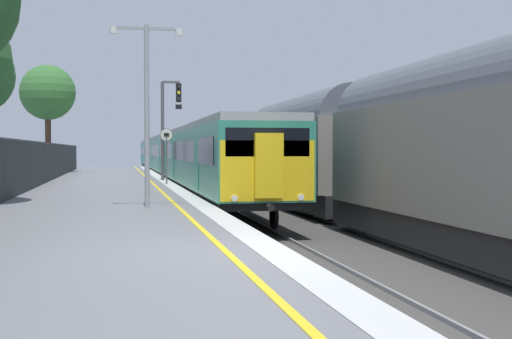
# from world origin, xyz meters

# --- Properties ---
(ground) EXTENTS (17.40, 110.00, 1.21)m
(ground) POSITION_xyz_m (2.64, 0.00, -0.61)
(ground) COLOR slate
(commuter_train_at_platform) EXTENTS (2.83, 63.18, 3.81)m
(commuter_train_at_platform) POSITION_xyz_m (2.10, 39.28, 1.27)
(commuter_train_at_platform) COLOR #2D846B
(commuter_train_at_platform) RESTS_ON ground
(freight_train_adjacent_track) EXTENTS (2.60, 28.11, 4.91)m
(freight_train_adjacent_track) POSITION_xyz_m (6.10, 11.29, 1.69)
(freight_train_adjacent_track) COLOR #232326
(freight_train_adjacent_track) RESTS_ON ground
(signal_gantry) EXTENTS (1.10, 0.24, 5.26)m
(signal_gantry) POSITION_xyz_m (0.61, 25.72, 3.28)
(signal_gantry) COLOR #47474C
(signal_gantry) RESTS_ON ground
(speed_limit_sign) EXTENTS (0.59, 0.08, 2.61)m
(speed_limit_sign) POSITION_xyz_m (0.25, 21.48, 1.67)
(speed_limit_sign) COLOR #59595B
(speed_limit_sign) RESTS_ON ground
(platform_lamp_mid) EXTENTS (2.00, 0.20, 5.06)m
(platform_lamp_mid) POSITION_xyz_m (-1.20, 8.62, 3.03)
(platform_lamp_mid) COLOR #93999E
(platform_lamp_mid) RESTS_ON ground
(background_tree_back) EXTENTS (3.92, 3.92, 7.67)m
(background_tree_back) POSITION_xyz_m (-6.86, 40.02, 5.54)
(background_tree_back) COLOR #473323
(background_tree_back) RESTS_ON ground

